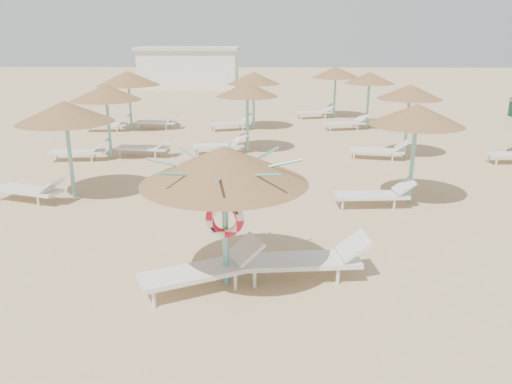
{
  "coord_description": "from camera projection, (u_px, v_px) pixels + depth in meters",
  "views": [
    {
      "loc": [
        0.72,
        -8.04,
        4.38
      ],
      "look_at": [
        0.48,
        1.58,
        1.3
      ],
      "focal_mm": 35.0,
      "sensor_mm": 36.0,
      "label": 1
    }
  ],
  "objects": [
    {
      "name": "lounger_main_a",
      "position": [
        206.0,
        269.0,
        8.85
      ],
      "size": [
        2.29,
        1.59,
        0.81
      ],
      "rotation": [
        0.0,
        0.0,
        0.46
      ],
      "color": "silver",
      "rests_on": "ground"
    },
    {
      "name": "service_hut",
      "position": [
        189.0,
        67.0,
        41.97
      ],
      "size": [
        8.4,
        4.4,
        3.25
      ],
      "color": "silver",
      "rests_on": "ground"
    },
    {
      "name": "lounger_main_b",
      "position": [
        310.0,
        258.0,
        9.22
      ],
      "size": [
        2.35,
        0.91,
        0.83
      ],
      "rotation": [
        0.0,
        0.0,
        0.1
      ],
      "color": "silver",
      "rests_on": "ground"
    },
    {
      "name": "palapa_field",
      "position": [
        297.0,
        90.0,
        18.94
      ],
      "size": [
        19.58,
        16.74,
        2.72
      ],
      "color": "#69B6AF",
      "rests_on": "ground"
    },
    {
      "name": "main_palapa",
      "position": [
        224.0,
        166.0,
        8.42
      ],
      "size": [
        2.88,
        2.88,
        2.58
      ],
      "color": "#69B6AF",
      "rests_on": "ground"
    },
    {
      "name": "ground",
      "position": [
        227.0,
        287.0,
        9.01
      ],
      "size": [
        120.0,
        120.0,
        0.0
      ],
      "primitive_type": "plane",
      "color": "tan",
      "rests_on": "ground"
    }
  ]
}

